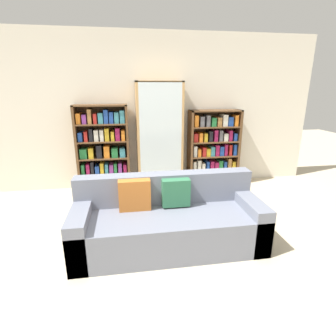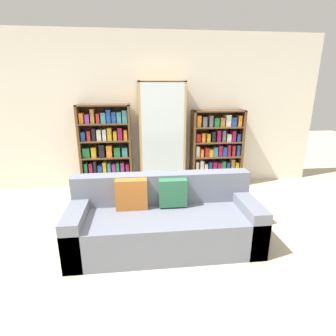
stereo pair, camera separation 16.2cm
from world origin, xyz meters
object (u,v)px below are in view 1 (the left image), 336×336
couch (168,222)px  bookshelf_right (213,150)px  display_cabinet (159,137)px  wine_bottle (192,202)px  bookshelf_left (104,151)px

couch → bookshelf_right: size_ratio=1.52×
display_cabinet → wine_bottle: 1.38m
wine_bottle → display_cabinet: bearing=107.8°
couch → bookshelf_left: 2.10m
bookshelf_left → display_cabinet: size_ratio=0.80×
wine_bottle → bookshelf_right: bearing=58.7°
bookshelf_right → wine_bottle: 1.38m
bookshelf_left → display_cabinet: display_cabinet is taller
display_cabinet → couch: bearing=-94.5°
bookshelf_left → bookshelf_right: size_ratio=1.08×
bookshelf_left → bookshelf_right: bearing=0.0°
bookshelf_right → wine_bottle: bookshelf_right is taller
couch → wine_bottle: couch is taller
bookshelf_left → bookshelf_right: bookshelf_left is taller
display_cabinet → bookshelf_right: (1.01, 0.02, -0.26)m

